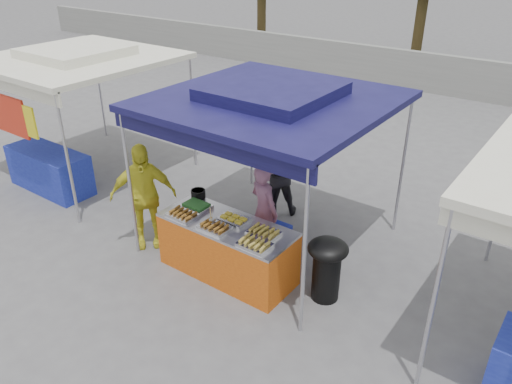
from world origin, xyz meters
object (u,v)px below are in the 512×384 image
Objects in this scene: cooking_pot at (198,194)px; wok_burner at (327,264)px; vendor_table at (227,248)px; customer_person at (143,196)px; helper_man at (276,173)px; vendor_woman at (264,211)px.

wok_burner is at bearing 0.48° from cooking_pot.
vendor_table is at bearing -22.06° from cooking_pot.
cooking_pot is 0.24× the size of wok_burner.
customer_person is (-2.96, -0.50, 0.32)m from wok_burner.
helper_man is at bearing 157.21° from wok_burner.
cooking_pot is at bearing -162.64° from wok_burner.
helper_man is 2.33m from customer_person.
cooking_pot reaches higher than vendor_table.
helper_man reaches higher than wok_burner.
vendor_table is 0.81m from vendor_woman.
vendor_woman is at bearing 79.76° from vendor_table.
customer_person is at bearing 45.23° from vendor_woman.
customer_person is (-1.09, -2.05, 0.08)m from helper_man.
wok_burner is at bearing 95.55° from helper_man.
vendor_woman reaches higher than wok_burner.
vendor_table is at bearing 58.36° from helper_man.
vendor_table is 9.09× the size of cooking_pot.
vendor_woman is 0.98× the size of helper_man.
helper_man is at bearing 76.09° from cooking_pot.
wok_burner is 0.59× the size of helper_man.
cooking_pot is 2.29m from wok_burner.
wok_burner is 0.61× the size of vendor_woman.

